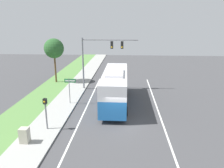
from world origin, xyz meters
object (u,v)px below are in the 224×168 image
(signal_gantry, at_px, (99,53))
(pedestrian_signal, at_px, (46,109))
(bus, at_px, (115,86))
(street_sign, at_px, (70,87))
(utility_cabinet, at_px, (24,135))

(signal_gantry, bearing_deg, pedestrian_signal, -104.56)
(bus, xyz_separation_m, signal_gantry, (-2.22, 5.06, 2.72))
(signal_gantry, distance_m, street_sign, 6.65)
(bus, bearing_deg, pedestrian_signal, -129.46)
(pedestrian_signal, bearing_deg, street_sign, 85.57)
(street_sign, xyz_separation_m, utility_cabinet, (-1.30, -7.98, -1.27))
(pedestrian_signal, xyz_separation_m, utility_cabinet, (-0.84, -2.15, -1.18))
(bus, xyz_separation_m, pedestrian_signal, (-5.16, -6.27, -0.15))
(signal_gantry, xyz_separation_m, street_sign, (-2.49, -5.50, -2.78))
(pedestrian_signal, relative_size, utility_cabinet, 2.41)
(signal_gantry, relative_size, pedestrian_signal, 2.58)
(bus, bearing_deg, signal_gantry, 113.72)
(street_sign, height_order, utility_cabinet, street_sign)
(pedestrian_signal, bearing_deg, signal_gantry, 75.44)
(pedestrian_signal, distance_m, street_sign, 5.85)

